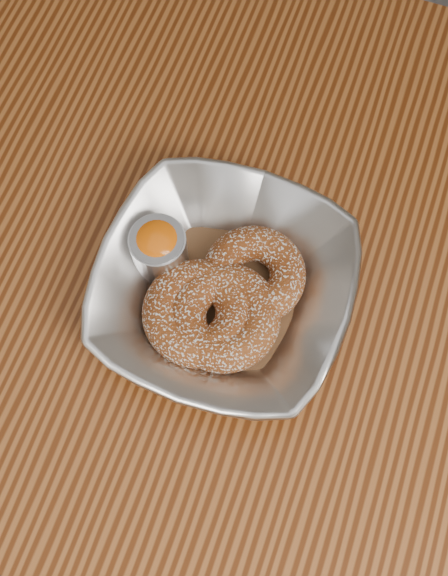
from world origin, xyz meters
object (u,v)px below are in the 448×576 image
(donut_back, at_px, (254,274))
(donut_front, at_px, (223,317))
(table, at_px, (280,360))
(donut_extra, at_px, (199,313))
(serving_bowl, at_px, (224,289))
(ramekin, at_px, (159,248))

(donut_back, xyz_separation_m, donut_front, (-0.01, -0.05, 0.00))
(table, xyz_separation_m, donut_front, (-0.06, -0.01, 0.13))
(donut_extra, bearing_deg, serving_bowl, 64.19)
(donut_back, bearing_deg, ramekin, -173.95)
(donut_back, relative_size, donut_front, 0.93)
(table, height_order, serving_bowl, serving_bowl)
(serving_bowl, distance_m, donut_extra, 0.03)
(table, bearing_deg, donut_back, 144.51)
(donut_front, height_order, ramekin, ramekin)
(donut_back, bearing_deg, donut_extra, -123.71)
(donut_extra, relative_size, ramekin, 1.75)
(table, relative_size, donut_extra, 12.52)
(donut_front, bearing_deg, serving_bowl, 108.25)
(table, distance_m, donut_front, 0.14)
(donut_back, distance_m, ramekin, 0.08)
(donut_front, relative_size, ramekin, 1.78)
(donut_back, relative_size, ramekin, 1.65)
(serving_bowl, xyz_separation_m, donut_extra, (-0.01, -0.03, 0.00))
(donut_extra, bearing_deg, donut_front, 9.68)
(serving_bowl, bearing_deg, donut_back, 48.22)
(donut_back, distance_m, donut_front, 0.05)
(donut_back, height_order, donut_front, donut_front)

